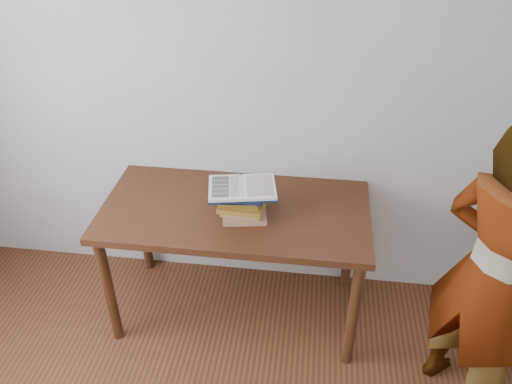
# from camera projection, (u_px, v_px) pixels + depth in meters

# --- Properties ---
(room_shell) EXTENTS (3.54, 3.54, 2.62)m
(room_shell) POSITION_uv_depth(u_px,v_px,m) (56.00, 254.00, 1.14)
(room_shell) COLOR #ACA9A3
(room_shell) RESTS_ON ground
(desk) EXTENTS (1.46, 0.73, 0.78)m
(desk) POSITION_uv_depth(u_px,v_px,m) (236.00, 222.00, 2.77)
(desk) COLOR #482312
(desk) RESTS_ON ground
(book_stack) EXTENTS (0.26, 0.21, 0.18)m
(book_stack) POSITION_uv_depth(u_px,v_px,m) (243.00, 203.00, 2.61)
(book_stack) COLOR #A47D54
(book_stack) RESTS_ON desk
(open_book) EXTENTS (0.39, 0.30, 0.03)m
(open_book) POSITION_uv_depth(u_px,v_px,m) (242.00, 188.00, 2.54)
(open_book) COLOR black
(open_book) RESTS_ON book_stack
(reader) EXTENTS (0.66, 0.70, 1.61)m
(reader) POSITION_uv_depth(u_px,v_px,m) (491.00, 279.00, 2.24)
(reader) COLOR tan
(reader) RESTS_ON ground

